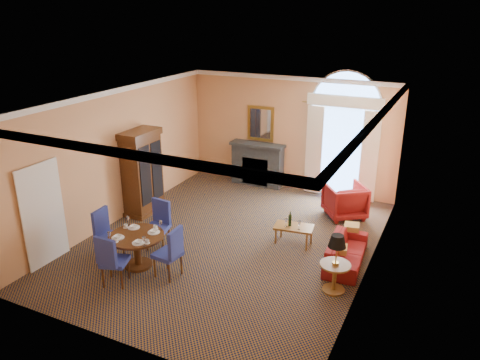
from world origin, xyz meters
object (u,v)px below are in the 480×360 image
at_px(dining_table, 137,243).
at_px(sofa, 346,251).
at_px(coffee_table, 294,227).
at_px(armchair, 345,201).
at_px(side_table, 336,257).
at_px(armoire, 142,173).

bearing_deg(dining_table, sofa, 27.69).
bearing_deg(coffee_table, armchair, 63.07).
bearing_deg(side_table, armchair, 100.87).
xyz_separation_m(armoire, dining_table, (1.52, -2.27, -0.51)).
distance_m(sofa, armchair, 2.29).
xyz_separation_m(sofa, coffee_table, (-1.25, 0.29, 0.15)).
height_order(dining_table, armchair, dining_table).
distance_m(dining_table, armchair, 5.24).
height_order(sofa, armchair, armchair).
bearing_deg(coffee_table, dining_table, -145.91).
relative_size(coffee_table, side_table, 0.80).
xyz_separation_m(dining_table, sofa, (3.75, 1.97, -0.27)).
relative_size(sofa, side_table, 1.52).
relative_size(armoire, armchair, 2.29).
height_order(armchair, side_table, side_table).
height_order(armoire, sofa, armoire).
bearing_deg(armchair, sofa, 67.94).
xyz_separation_m(armchair, coffee_table, (-0.66, -1.92, -0.02)).
height_order(armoire, armchair, armoire).
height_order(dining_table, coffee_table, dining_table).
bearing_deg(armoire, side_table, -14.90).
bearing_deg(dining_table, armchair, 52.89).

